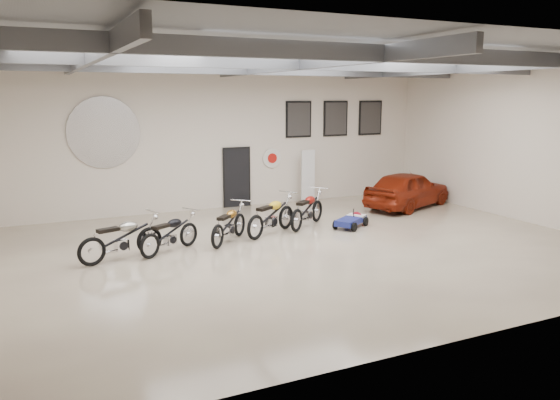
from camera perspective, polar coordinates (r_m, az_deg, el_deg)
name	(u,v)px	position (r m, az deg, el deg)	size (l,w,h in m)	color
floor	(299,249)	(14.42, 2.04, -5.11)	(16.00, 12.00, 0.01)	#C4B496
ceiling	(301,53)	(13.90, 2.18, 15.12)	(16.00, 12.00, 0.01)	slate
back_wall	(222,138)	(19.45, -6.06, 6.47)	(16.00, 0.02, 5.00)	silver
right_wall	(525,143)	(18.97, 24.23, 5.47)	(0.02, 12.00, 5.00)	silver
ceiling_beams	(301,63)	(13.89, 2.17, 14.09)	(15.80, 11.80, 0.32)	slate
door	(237,178)	(19.73, -4.56, 2.32)	(0.92, 0.08, 2.10)	black
logo_plaque	(104,133)	(18.46, -17.91, 6.71)	(2.30, 0.06, 1.16)	silver
poster_left	(299,119)	(20.56, 1.95, 8.43)	(1.05, 0.08, 1.35)	black
poster_mid	(336,119)	(21.33, 5.82, 8.47)	(1.05, 0.08, 1.35)	black
poster_right	(370,118)	(22.20, 9.41, 8.47)	(1.05, 0.08, 1.35)	black
oil_sign	(272,158)	(20.18, -0.85, 4.40)	(0.72, 0.10, 0.72)	white
banner_stand	(308,177)	(20.43, 2.95, 2.42)	(0.53, 0.21, 1.95)	white
motorcycle_silver	(121,238)	(13.87, -16.27, -3.78)	(2.16, 0.67, 1.12)	silver
motorcycle_black	(170,233)	(14.26, -11.45, -3.37)	(1.97, 0.61, 1.02)	silver
motorcycle_gold	(229,223)	(15.00, -5.37, -2.44)	(2.03, 0.63, 1.05)	silver
motorcycle_yellow	(271,215)	(15.77, -0.92, -1.56)	(2.21, 0.69, 1.15)	silver
motorcycle_red	(307,209)	(16.70, 2.86, -0.93)	(2.15, 0.67, 1.12)	silver
go_kart	(353,218)	(16.90, 7.60, -1.84)	(1.55, 0.70, 0.56)	navy
vintage_car	(408,189)	(20.10, 13.20, 1.11)	(3.91, 1.58, 1.33)	maroon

